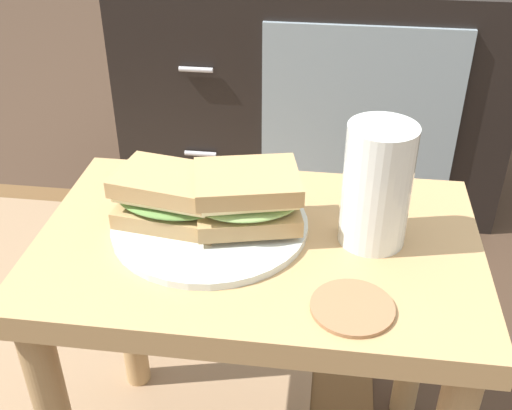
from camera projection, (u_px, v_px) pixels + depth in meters
The scene contains 8 objects.
side_table at pixel (258, 293), 0.84m from camera, with size 0.56×0.36×0.46m.
tv_cabinet at pixel (313, 86), 1.67m from camera, with size 0.96×0.46×0.58m.
area_rug at pixel (85, 292), 1.39m from camera, with size 1.27×0.85×0.01m.
plate at pixel (210, 224), 0.81m from camera, with size 0.25×0.25×0.01m, color silver.
sandwich_front at pixel (171, 197), 0.79m from camera, with size 0.16×0.11×0.07m.
sandwich_back at pixel (247, 197), 0.78m from camera, with size 0.16×0.14×0.07m.
beer_glass at pixel (377, 188), 0.75m from camera, with size 0.08×0.08×0.16m.
coaster at pixel (352, 307), 0.68m from camera, with size 0.09×0.09×0.01m, color #996B47.
Camera 1 is at (0.08, -0.64, 0.92)m, focal length 43.77 mm.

